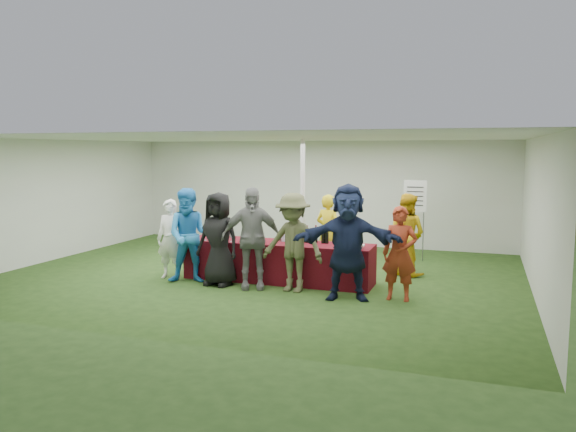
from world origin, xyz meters
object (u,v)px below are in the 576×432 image
(staff_back, at_px, (406,234))
(customer_6, at_px, (400,254))
(customer_1, at_px, (190,236))
(customer_4, at_px, (293,243))
(customer_2, at_px, (218,239))
(wine_list_sign, at_px, (415,202))
(dump_bucket, at_px, (356,244))
(customer_5, at_px, (348,242))
(serving_table, at_px, (278,262))
(customer_3, at_px, (251,238))
(customer_0, at_px, (171,239))
(staff_pourer, at_px, (328,232))

(staff_back, relative_size, customer_6, 1.04)
(customer_1, distance_m, customer_4, 2.03)
(customer_6, bearing_deg, customer_2, -177.64)
(wine_list_sign, distance_m, customer_2, 4.72)
(dump_bucket, relative_size, staff_back, 0.13)
(dump_bucket, xyz_separation_m, customer_6, (0.81, -0.38, -0.06))
(dump_bucket, xyz_separation_m, customer_5, (-0.02, -0.60, 0.12))
(wine_list_sign, bearing_deg, customer_2, -131.40)
(customer_4, distance_m, customer_6, 1.84)
(dump_bucket, xyz_separation_m, customer_1, (-3.06, -0.41, 0.04))
(customer_4, xyz_separation_m, customer_6, (1.84, 0.03, -0.09))
(serving_table, bearing_deg, wine_list_sign, 52.78)
(wine_list_sign, bearing_deg, customer_6, -87.18)
(wine_list_sign, distance_m, customer_3, 4.33)
(wine_list_sign, bearing_deg, customer_3, -124.43)
(wine_list_sign, bearing_deg, serving_table, -127.22)
(customer_1, height_order, customer_6, customer_1)
(dump_bucket, height_order, customer_0, customer_0)
(customer_1, height_order, customer_5, customer_5)
(customer_2, relative_size, customer_3, 0.94)
(customer_2, bearing_deg, dump_bucket, 17.05)
(staff_back, height_order, customer_2, customer_2)
(staff_pourer, bearing_deg, serving_table, 81.56)
(serving_table, relative_size, wine_list_sign, 2.00)
(customer_0, relative_size, customer_1, 0.87)
(serving_table, relative_size, staff_pourer, 2.29)
(customer_1, xyz_separation_m, customer_4, (2.03, -0.00, -0.02))
(staff_back, height_order, customer_6, staff_back)
(customer_1, height_order, customer_3, customer_3)
(customer_1, xyz_separation_m, customer_2, (0.59, -0.01, -0.03))
(staff_pourer, bearing_deg, wine_list_sign, -116.20)
(customer_5, bearing_deg, customer_0, 161.12)
(serving_table, distance_m, customer_5, 1.83)
(dump_bucket, height_order, customer_6, customer_6)
(staff_pourer, xyz_separation_m, customer_6, (1.72, -1.88, -0.00))
(customer_3, bearing_deg, customer_2, 154.28)
(customer_4, bearing_deg, staff_pourer, 92.41)
(staff_back, relative_size, customer_1, 0.92)
(customer_2, height_order, customer_6, customer_2)
(customer_2, bearing_deg, customer_3, 4.38)
(staff_pourer, relative_size, customer_2, 0.92)
(serving_table, xyz_separation_m, staff_back, (2.21, 1.36, 0.44))
(serving_table, xyz_separation_m, customer_3, (-0.25, -0.68, 0.54))
(wine_list_sign, bearing_deg, customer_1, -136.51)
(staff_back, bearing_deg, customer_4, 73.55)
(serving_table, xyz_separation_m, customer_4, (0.51, -0.63, 0.49))
(customer_6, bearing_deg, customer_0, 179.49)
(customer_6, bearing_deg, customer_1, -177.95)
(customer_0, bearing_deg, customer_4, -9.02)
(staff_back, distance_m, customer_6, 1.96)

